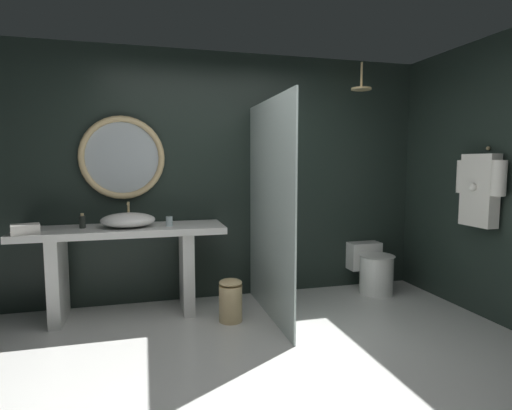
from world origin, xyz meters
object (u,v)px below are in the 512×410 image
Objects in this scene: tumbler_cup at (169,221)px; vessel_sink at (128,220)px; hanging_bathrobe at (480,187)px; waste_bin at (231,300)px; rain_shower_head at (361,87)px; toilet at (373,269)px; soap_dispenser at (82,222)px; folded_hand_towel at (25,229)px; round_wall_mirror at (122,158)px.

vessel_sink is at bearing 175.09° from tumbler_cup.
tumbler_cup is 0.13× the size of hanging_bathrobe.
waste_bin is at bearing -35.43° from tumbler_cup.
hanging_bathrobe is (2.75, -0.87, 0.33)m from tumbler_cup.
rain_shower_head is at bearing 0.87° from tumbler_cup.
soap_dispenser is at bearing 179.79° from toilet.
folded_hand_towel is (-1.20, -0.14, -0.00)m from tumbler_cup.
folded_hand_towel is (-3.95, 0.73, -0.34)m from hanging_bathrobe.
tumbler_cup is 0.33× the size of rain_shower_head.
round_wall_mirror is 2.08× the size of waste_bin.
vessel_sink is 2.70m from toilet.
rain_shower_head is at bearing 14.90° from waste_bin.
hanging_bathrobe is (3.12, -0.90, 0.31)m from vessel_sink.
hanging_bathrobe is 1.25× the size of toilet.
hanging_bathrobe reaches higher than waste_bin.
folded_hand_towel is (-0.83, -0.17, -0.03)m from vessel_sink.
toilet is 1.78m from waste_bin.
rain_shower_head reaches higher than hanging_bathrobe.
tumbler_cup reaches higher than toilet.
vessel_sink is 2.26× the size of folded_hand_towel.
waste_bin is 1.81× the size of folded_hand_towel.
rain_shower_head is 0.49× the size of toilet.
round_wall_mirror reaches higher than folded_hand_towel.
tumbler_cup is at bearing -179.13° from rain_shower_head.
rain_shower_head is 0.39× the size of hanging_bathrobe.
toilet is at bearing 1.00° from vessel_sink.
rain_shower_head reaches higher than round_wall_mirror.
hanging_bathrobe is at bearing -10.42° from folded_hand_towel.
round_wall_mirror is 2.95m from toilet.
toilet is (0.23, 0.05, -1.98)m from rain_shower_head.
tumbler_cup is 1.21m from folded_hand_towel.
rain_shower_head is at bearing -7.06° from round_wall_mirror.
soap_dispenser is 3.10m from rain_shower_head.
toilet reaches higher than waste_bin.
waste_bin is (0.94, -0.70, -1.30)m from round_wall_mirror.
toilet is at bearing 11.64° from rain_shower_head.
tumbler_cup is at bearing -178.01° from toilet.
vessel_sink is at bearing -7.91° from soap_dispenser.
waste_bin is (-2.23, 0.50, -1.03)m from hanging_bathrobe.
tumbler_cup reaches higher than waste_bin.
vessel_sink is at bearing -179.00° from toilet.
folded_hand_towel is at bearing -176.40° from toilet.
rain_shower_head is 2.00m from toilet.
hanging_bathrobe is at bearing -61.86° from toilet.
hanging_bathrobe is (3.53, -0.95, 0.32)m from soap_dispenser.
tumbler_cup is 0.68× the size of soap_dispenser.
folded_hand_towel is (-0.78, -0.47, -0.61)m from round_wall_mirror.
soap_dispenser is 3.09m from toilet.
round_wall_mirror is at bearing 159.31° from hanging_bathrobe.
toilet is 2.66× the size of folded_hand_towel.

